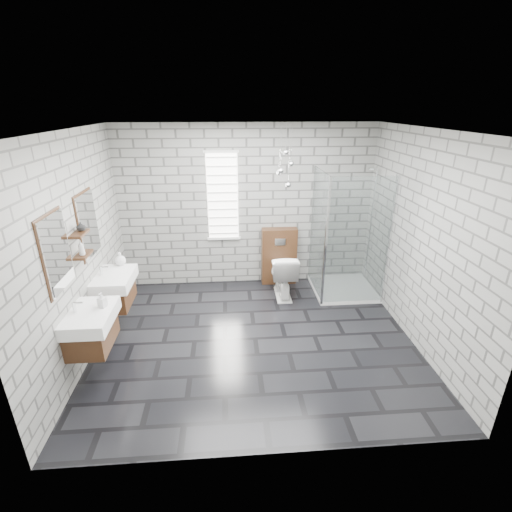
{
  "coord_description": "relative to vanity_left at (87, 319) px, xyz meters",
  "views": [
    {
      "loc": [
        -0.32,
        -4.22,
        2.96
      ],
      "look_at": [
        0.04,
        0.35,
        1.07
      ],
      "focal_mm": 26.0,
      "sensor_mm": 36.0,
      "label": 1
    }
  ],
  "objects": [
    {
      "name": "floor",
      "position": [
        1.91,
        0.56,
        -0.77
      ],
      "size": [
        4.2,
        3.6,
        0.02
      ],
      "primitive_type": "cube",
      "color": "black",
      "rests_on": "ground"
    },
    {
      "name": "ceiling",
      "position": [
        1.91,
        0.56,
        1.95
      ],
      "size": [
        4.2,
        3.6,
        0.02
      ],
      "primitive_type": "cube",
      "color": "white",
      "rests_on": "wall_back"
    },
    {
      "name": "wall_back",
      "position": [
        1.91,
        2.37,
        0.59
      ],
      "size": [
        4.2,
        0.02,
        2.7
      ],
      "primitive_type": "cube",
      "color": "gray",
      "rests_on": "floor"
    },
    {
      "name": "wall_front",
      "position": [
        1.91,
        -1.25,
        0.59
      ],
      "size": [
        4.2,
        0.02,
        2.7
      ],
      "primitive_type": "cube",
      "color": "gray",
      "rests_on": "floor"
    },
    {
      "name": "wall_left",
      "position": [
        -0.2,
        0.56,
        0.59
      ],
      "size": [
        0.02,
        3.6,
        2.7
      ],
      "primitive_type": "cube",
      "color": "gray",
      "rests_on": "floor"
    },
    {
      "name": "wall_right",
      "position": [
        4.02,
        0.56,
        0.59
      ],
      "size": [
        0.02,
        3.6,
        2.7
      ],
      "primitive_type": "cube",
      "color": "gray",
      "rests_on": "floor"
    },
    {
      "name": "vanity_left",
      "position": [
        0.0,
        0.0,
        0.0
      ],
      "size": [
        0.47,
        0.7,
        1.57
      ],
      "color": "#472915",
      "rests_on": "wall_left"
    },
    {
      "name": "vanity_right",
      "position": [
        0.0,
        0.95,
        0.0
      ],
      "size": [
        0.47,
        0.7,
        1.57
      ],
      "color": "#472915",
      "rests_on": "wall_left"
    },
    {
      "name": "shelf_lower",
      "position": [
        -0.12,
        0.51,
        0.56
      ],
      "size": [
        0.14,
        0.3,
        0.03
      ],
      "primitive_type": "cube",
      "color": "#472915",
      "rests_on": "wall_left"
    },
    {
      "name": "shelf_upper",
      "position": [
        -0.12,
        0.51,
        0.82
      ],
      "size": [
        0.14,
        0.3,
        0.03
      ],
      "primitive_type": "cube",
      "color": "#472915",
      "rests_on": "wall_left"
    },
    {
      "name": "window",
      "position": [
        1.51,
        2.34,
        0.79
      ],
      "size": [
        0.56,
        0.05,
        1.48
      ],
      "color": "white",
      "rests_on": "wall_back"
    },
    {
      "name": "cistern_panel",
      "position": [
        2.45,
        2.26,
        -0.26
      ],
      "size": [
        0.6,
        0.2,
        1.0
      ],
      "primitive_type": "cube",
      "color": "#472915",
      "rests_on": "floor"
    },
    {
      "name": "flush_plate",
      "position": [
        2.45,
        2.16,
        0.04
      ],
      "size": [
        0.18,
        0.01,
        0.12
      ],
      "primitive_type": "cube",
      "color": "silver",
      "rests_on": "cistern_panel"
    },
    {
      "name": "shower_enclosure",
      "position": [
        3.41,
        1.75,
        -0.25
      ],
      "size": [
        1.0,
        1.0,
        2.03
      ],
      "color": "white",
      "rests_on": "floor"
    },
    {
      "name": "pendant_cluster",
      "position": [
        2.46,
        1.94,
        1.3
      ],
      "size": [
        0.27,
        0.22,
        0.93
      ],
      "color": "silver",
      "rests_on": "ceiling"
    },
    {
      "name": "toilet",
      "position": [
        2.45,
        1.77,
        -0.38
      ],
      "size": [
        0.43,
        0.74,
        0.75
      ],
      "primitive_type": "imported",
      "rotation": [
        0.0,
        0.0,
        3.13
      ],
      "color": "white",
      "rests_on": "floor"
    },
    {
      "name": "soap_bottle_a",
      "position": [
        0.16,
        0.09,
        0.18
      ],
      "size": [
        0.1,
        0.1,
        0.17
      ],
      "primitive_type": "imported",
      "rotation": [
        0.0,
        0.0,
        -0.39
      ],
      "color": "#B2B2B2",
      "rests_on": "vanity_left"
    },
    {
      "name": "soap_bottle_b",
      "position": [
        0.06,
        1.27,
        0.19
      ],
      "size": [
        0.17,
        0.17,
        0.19
      ],
      "primitive_type": "imported",
      "rotation": [
        0.0,
        0.0,
        -0.16
      ],
      "color": "#B2B2B2",
      "rests_on": "vanity_right"
    },
    {
      "name": "soap_bottle_c",
      "position": [
        -0.11,
        0.47,
        0.67
      ],
      "size": [
        0.09,
        0.09,
        0.18
      ],
      "primitive_type": "imported",
      "rotation": [
        0.0,
        0.0,
        0.34
      ],
      "color": "#B2B2B2",
      "rests_on": "shelf_lower"
    },
    {
      "name": "vase",
      "position": [
        -0.11,
        0.57,
        0.89
      ],
      "size": [
        0.11,
        0.11,
        0.11
      ],
      "primitive_type": "imported",
      "rotation": [
        0.0,
        0.0,
        0.09
      ],
      "color": "#B2B2B2",
      "rests_on": "shelf_upper"
    }
  ]
}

